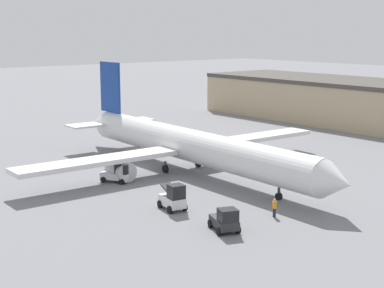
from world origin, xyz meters
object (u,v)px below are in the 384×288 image
Objects in this scene: airplane at (186,145)px; belt_loader_truck at (173,198)px; ground_crew_worker at (274,207)px; baggage_tug at (119,173)px; pushback_tug at (225,220)px.

airplane is 14.88× the size of belt_loader_truck.
ground_crew_worker is 9.06m from belt_loader_truck.
airplane is 15.09m from belt_loader_truck.
ground_crew_worker is at bearing 47.42° from belt_loader_truck.
pushback_tug is (18.84, -1.69, -0.01)m from baggage_tug.
ground_crew_worker is 0.46× the size of baggage_tug.
belt_loader_truck reaches higher than baggage_tug.
ground_crew_worker is 5.82m from pushback_tug.
belt_loader_truck is at bearing -41.33° from airplane.
ground_crew_worker is 19.20m from baggage_tug.
airplane is at bearing 146.39° from belt_loader_truck.
belt_loader_truck reaches higher than pushback_tug.
airplane is 18.79m from ground_crew_worker.
ground_crew_worker is at bearing -12.68° from airplane.
baggage_tug is (-18.75, -4.13, 0.06)m from ground_crew_worker.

